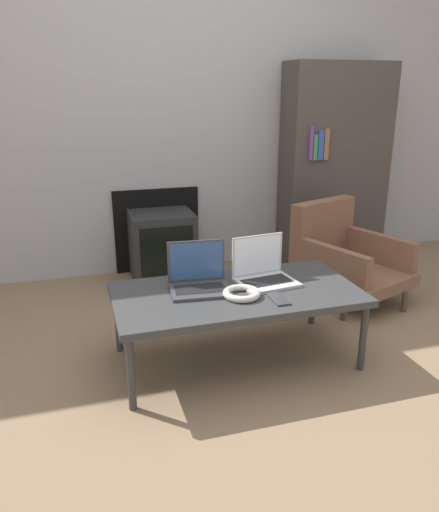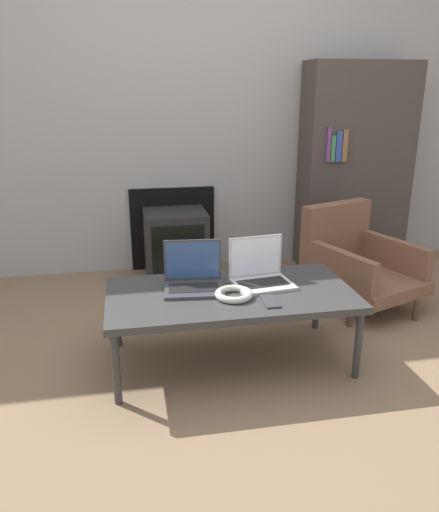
{
  "view_description": "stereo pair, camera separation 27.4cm",
  "coord_description": "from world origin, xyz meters",
  "px_view_note": "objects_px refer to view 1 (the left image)",
  "views": [
    {
      "loc": [
        -0.75,
        -1.93,
        1.36
      ],
      "look_at": [
        0.0,
        0.55,
        0.48
      ],
      "focal_mm": 35.0,
      "sensor_mm": 36.0,
      "label": 1
    },
    {
      "loc": [
        -0.48,
        -2.0,
        1.36
      ],
      "look_at": [
        0.0,
        0.55,
        0.48
      ],
      "focal_mm": 35.0,
      "sensor_mm": 36.0,
      "label": 2
    }
  ],
  "objects_px": {
    "laptop_right": "(263,272)",
    "headphones": "(242,293)",
    "tv": "(162,246)",
    "laptop_left": "(199,279)",
    "phone": "(279,299)",
    "armchair": "(342,255)"
  },
  "relations": [
    {
      "from": "laptop_right",
      "to": "headphones",
      "type": "bearing_deg",
      "value": -144.61
    },
    {
      "from": "laptop_right",
      "to": "tv",
      "type": "bearing_deg",
      "value": 97.91
    },
    {
      "from": "headphones",
      "to": "tv",
      "type": "xyz_separation_m",
      "value": [
        -0.15,
        1.35,
        -0.16
      ]
    },
    {
      "from": "laptop_left",
      "to": "phone",
      "type": "bearing_deg",
      "value": -31.48
    },
    {
      "from": "headphones",
      "to": "tv",
      "type": "bearing_deg",
      "value": 96.16
    },
    {
      "from": "phone",
      "to": "headphones",
      "type": "bearing_deg",
      "value": 150.44
    },
    {
      "from": "tv",
      "to": "phone",
      "type": "bearing_deg",
      "value": -78.13
    },
    {
      "from": "laptop_left",
      "to": "tv",
      "type": "bearing_deg",
      "value": 93.96
    },
    {
      "from": "headphones",
      "to": "phone",
      "type": "height_order",
      "value": "headphones"
    },
    {
      "from": "tv",
      "to": "armchair",
      "type": "relative_size",
      "value": 0.62
    },
    {
      "from": "laptop_right",
      "to": "phone",
      "type": "height_order",
      "value": "laptop_right"
    },
    {
      "from": "laptop_right",
      "to": "armchair",
      "type": "distance_m",
      "value": 0.97
    },
    {
      "from": "laptop_left",
      "to": "headphones",
      "type": "bearing_deg",
      "value": -37.03
    },
    {
      "from": "laptop_left",
      "to": "laptop_right",
      "type": "relative_size",
      "value": 0.98
    },
    {
      "from": "tv",
      "to": "armchair",
      "type": "distance_m",
      "value": 1.28
    },
    {
      "from": "headphones",
      "to": "tv",
      "type": "height_order",
      "value": "tv"
    },
    {
      "from": "headphones",
      "to": "tv",
      "type": "relative_size",
      "value": 0.37
    },
    {
      "from": "laptop_left",
      "to": "phone",
      "type": "relative_size",
      "value": 2.12
    },
    {
      "from": "phone",
      "to": "tv",
      "type": "xyz_separation_m",
      "value": [
        -0.3,
        1.44,
        -0.14
      ]
    },
    {
      "from": "headphones",
      "to": "phone",
      "type": "distance_m",
      "value": 0.18
    },
    {
      "from": "headphones",
      "to": "phone",
      "type": "bearing_deg",
      "value": -29.56
    },
    {
      "from": "phone",
      "to": "armchair",
      "type": "relative_size",
      "value": 0.18
    }
  ]
}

